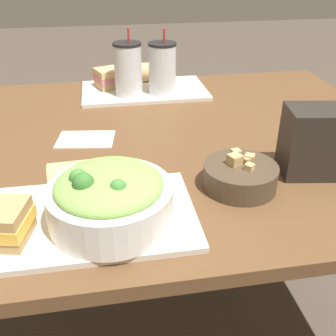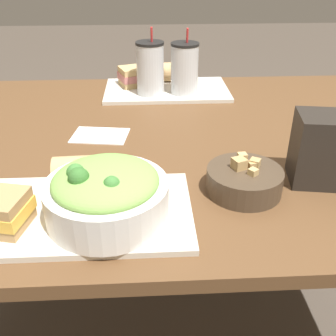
% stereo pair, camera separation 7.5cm
% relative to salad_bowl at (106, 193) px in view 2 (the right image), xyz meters
% --- Properties ---
extents(ground_plane, '(12.00, 12.00, 0.00)m').
position_rel_salad_bowl_xyz_m(ground_plane, '(0.11, 0.37, -0.80)').
color(ground_plane, '#4C4238').
extents(dining_table, '(1.45, 1.05, 0.73)m').
position_rel_salad_bowl_xyz_m(dining_table, '(0.11, 0.37, -0.14)').
color(dining_table, brown).
rests_on(dining_table, ground_plane).
extents(tray_near, '(0.43, 0.25, 0.01)m').
position_rel_salad_bowl_xyz_m(tray_near, '(-0.06, 0.02, -0.06)').
color(tray_near, beige).
rests_on(tray_near, dining_table).
extents(tray_far, '(0.43, 0.25, 0.01)m').
position_rel_salad_bowl_xyz_m(tray_far, '(0.15, 0.73, -0.06)').
color(tray_far, beige).
rests_on(tray_far, dining_table).
extents(salad_bowl, '(0.22, 0.22, 0.11)m').
position_rel_salad_bowl_xyz_m(salad_bowl, '(0.00, 0.00, 0.00)').
color(salad_bowl, white).
rests_on(salad_bowl, tray_near).
extents(soup_bowl, '(0.16, 0.16, 0.07)m').
position_rel_salad_bowl_xyz_m(soup_bowl, '(0.27, 0.09, -0.03)').
color(soup_bowl, '#473828').
rests_on(soup_bowl, dining_table).
extents(baguette_near, '(0.14, 0.07, 0.07)m').
position_rel_salad_bowl_xyz_m(baguette_near, '(-0.04, 0.11, -0.02)').
color(baguette_near, tan).
rests_on(baguette_near, tray_near).
extents(sandwich_far, '(0.15, 0.13, 0.06)m').
position_rel_salad_bowl_xyz_m(sandwich_far, '(0.05, 0.78, -0.02)').
color(sandwich_far, tan).
rests_on(sandwich_far, tray_far).
extents(baguette_far, '(0.11, 0.08, 0.07)m').
position_rel_salad_bowl_xyz_m(baguette_far, '(0.19, 0.82, -0.02)').
color(baguette_far, tan).
rests_on(baguette_far, tray_far).
extents(drink_cup_dark, '(0.09, 0.09, 0.22)m').
position_rel_salad_bowl_xyz_m(drink_cup_dark, '(0.09, 0.68, 0.03)').
color(drink_cup_dark, silver).
rests_on(drink_cup_dark, tray_far).
extents(drink_cup_red, '(0.09, 0.09, 0.21)m').
position_rel_salad_bowl_xyz_m(drink_cup_red, '(0.20, 0.68, 0.03)').
color(drink_cup_red, silver).
rests_on(drink_cup_red, tray_far).
extents(chip_bag, '(0.16, 0.12, 0.15)m').
position_rel_salad_bowl_xyz_m(chip_bag, '(0.46, 0.12, 0.01)').
color(chip_bag, '#28231E').
rests_on(chip_bag, dining_table).
extents(napkin_folded, '(0.16, 0.12, 0.00)m').
position_rel_salad_bowl_xyz_m(napkin_folded, '(-0.05, 0.38, -0.06)').
color(napkin_folded, white).
rests_on(napkin_folded, dining_table).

